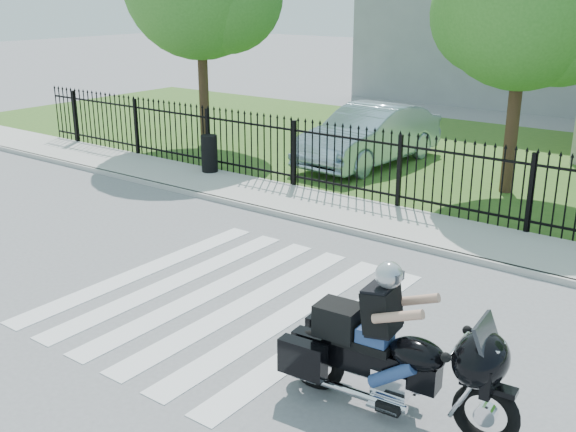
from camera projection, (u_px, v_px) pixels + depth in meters
The scene contains 10 objects.
ground at pixel (226, 299), 11.22m from camera, with size 120.00×120.00×0.00m, color slate.
crosswalk at pixel (226, 299), 11.22m from camera, with size 5.00×5.50×0.01m, color silver, non-canonical shape.
sidewalk at pixel (376, 219), 15.00m from camera, with size 40.00×2.00×0.12m, color #ADAAA3.
curb at pixel (352, 231), 14.24m from camera, with size 40.00×0.12×0.12m, color #ADAAA3.
grass_strip at pixel (491, 161), 20.34m from camera, with size 40.00×12.00×0.02m, color #335D1F.
iron_fence at pixel (399, 173), 15.49m from camera, with size 26.00×0.04×1.80m.
tree_mid at pixel (525, 1), 15.73m from camera, with size 4.20×4.20×6.78m.
motorcycle_rider at pixel (390, 351), 7.99m from camera, with size 2.99×1.06×1.98m.
parked_car at pixel (370, 135), 19.72m from camera, with size 1.82×5.22×1.72m, color #A0B9C9.
litter_bin at pixel (209, 153), 18.58m from camera, with size 0.45×0.45×1.02m, color black.
Camera 1 is at (6.93, -7.56, 4.86)m, focal length 42.00 mm.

